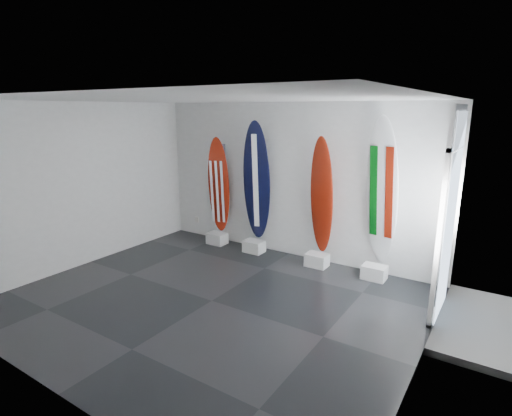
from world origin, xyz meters
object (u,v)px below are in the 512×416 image
Objects in this scene: surfboard_italy at (382,193)px; surfboard_navy at (257,182)px; surfboard_usa at (219,186)px; surfboard_swiss at (322,196)px.

surfboard_navy is at bearing -169.09° from surfboard_italy.
surfboard_navy is 0.95× the size of surfboard_italy.
surfboard_usa is at bearing 163.81° from surfboard_navy.
surfboard_usa is 2.38m from surfboard_swiss.
surfboard_navy is 1.12× the size of surfboard_swiss.
surfboard_navy is at bearing -168.57° from surfboard_swiss.
surfboard_italy reaches higher than surfboard_usa.
surfboard_italy is (3.46, 0.00, 0.24)m from surfboard_usa.
surfboard_swiss is (2.38, 0.00, 0.05)m from surfboard_usa.
surfboard_italy is at bearing -18.72° from surfboard_usa.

